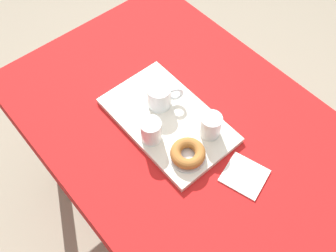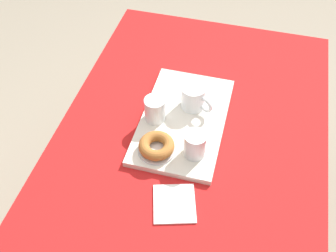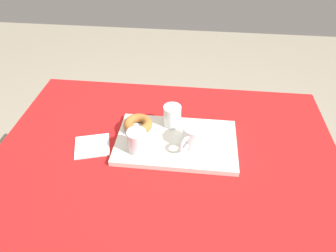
{
  "view_description": "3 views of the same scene",
  "coord_description": "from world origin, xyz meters",
  "px_view_note": "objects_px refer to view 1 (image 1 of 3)",
  "views": [
    {
      "loc": [
        -0.53,
        0.52,
        1.87
      ],
      "look_at": [
        -0.02,
        0.08,
        0.83
      ],
      "focal_mm": 39.81,
      "sensor_mm": 36.0,
      "label": 1
    },
    {
      "loc": [
        -0.89,
        -0.15,
        1.82
      ],
      "look_at": [
        -0.04,
        0.07,
        0.82
      ],
      "focal_mm": 42.96,
      "sensor_mm": 36.0,
      "label": 2
    },
    {
      "loc": [
        0.1,
        -0.82,
        1.58
      ],
      "look_at": [
        -0.0,
        0.09,
        0.81
      ],
      "focal_mm": 32.13,
      "sensor_mm": 36.0,
      "label": 3
    }
  ],
  "objects_px": {
    "water_glass_near": "(211,126)",
    "donut_plate_left": "(188,156)",
    "sugar_donut_left": "(188,153)",
    "paper_napkin": "(245,176)",
    "tea_mug_left": "(160,97)",
    "water_glass_far": "(151,132)",
    "dining_table": "(181,138)",
    "serving_tray": "(168,120)"
  },
  "relations": [
    {
      "from": "tea_mug_left",
      "to": "water_glass_far",
      "type": "distance_m",
      "value": 0.15
    },
    {
      "from": "dining_table",
      "to": "donut_plate_left",
      "type": "xyz_separation_m",
      "value": [
        -0.13,
        0.09,
        0.13
      ]
    },
    {
      "from": "dining_table",
      "to": "serving_tray",
      "type": "xyz_separation_m",
      "value": [
        0.03,
        0.04,
        0.12
      ]
    },
    {
      "from": "water_glass_near",
      "to": "water_glass_far",
      "type": "bearing_deg",
      "value": 55.24
    },
    {
      "from": "water_glass_near",
      "to": "paper_napkin",
      "type": "distance_m",
      "value": 0.2
    },
    {
      "from": "sugar_donut_left",
      "to": "water_glass_near",
      "type": "bearing_deg",
      "value": -80.35
    },
    {
      "from": "serving_tray",
      "to": "donut_plate_left",
      "type": "height_order",
      "value": "donut_plate_left"
    },
    {
      "from": "water_glass_far",
      "to": "paper_napkin",
      "type": "distance_m",
      "value": 0.34
    },
    {
      "from": "water_glass_near",
      "to": "donut_plate_left",
      "type": "bearing_deg",
      "value": 99.65
    },
    {
      "from": "water_glass_near",
      "to": "paper_napkin",
      "type": "bearing_deg",
      "value": 174.11
    },
    {
      "from": "water_glass_far",
      "to": "sugar_donut_left",
      "type": "bearing_deg",
      "value": -162.02
    },
    {
      "from": "sugar_donut_left",
      "to": "paper_napkin",
      "type": "distance_m",
      "value": 0.2
    },
    {
      "from": "dining_table",
      "to": "paper_napkin",
      "type": "distance_m",
      "value": 0.31
    },
    {
      "from": "serving_tray",
      "to": "donut_plate_left",
      "type": "bearing_deg",
      "value": 162.24
    },
    {
      "from": "water_glass_near",
      "to": "donut_plate_left",
      "type": "xyz_separation_m",
      "value": [
        -0.02,
        0.12,
        -0.04
      ]
    },
    {
      "from": "water_glass_near",
      "to": "donut_plate_left",
      "type": "distance_m",
      "value": 0.13
    },
    {
      "from": "water_glass_near",
      "to": "donut_plate_left",
      "type": "relative_size",
      "value": 0.73
    },
    {
      "from": "tea_mug_left",
      "to": "serving_tray",
      "type": "bearing_deg",
      "value": 163.08
    },
    {
      "from": "dining_table",
      "to": "water_glass_far",
      "type": "distance_m",
      "value": 0.22
    },
    {
      "from": "water_glass_near",
      "to": "serving_tray",
      "type": "bearing_deg",
      "value": 26.48
    },
    {
      "from": "water_glass_near",
      "to": "paper_napkin",
      "type": "relative_size",
      "value": 0.67
    },
    {
      "from": "serving_tray",
      "to": "sugar_donut_left",
      "type": "xyz_separation_m",
      "value": [
        -0.16,
        0.05,
        0.04
      ]
    },
    {
      "from": "serving_tray",
      "to": "tea_mug_left",
      "type": "bearing_deg",
      "value": -16.92
    },
    {
      "from": "dining_table",
      "to": "serving_tray",
      "type": "distance_m",
      "value": 0.13
    },
    {
      "from": "tea_mug_left",
      "to": "donut_plate_left",
      "type": "relative_size",
      "value": 0.99
    },
    {
      "from": "serving_tray",
      "to": "paper_napkin",
      "type": "xyz_separation_m",
      "value": [
        -0.32,
        -0.05,
        -0.01
      ]
    },
    {
      "from": "serving_tray",
      "to": "water_glass_far",
      "type": "bearing_deg",
      "value": 104.95
    },
    {
      "from": "dining_table",
      "to": "water_glass_near",
      "type": "height_order",
      "value": "water_glass_near"
    },
    {
      "from": "serving_tray",
      "to": "donut_plate_left",
      "type": "relative_size",
      "value": 3.84
    },
    {
      "from": "donut_plate_left",
      "to": "tea_mug_left",
      "type": "bearing_deg",
      "value": -17.52
    },
    {
      "from": "dining_table",
      "to": "serving_tray",
      "type": "relative_size",
      "value": 2.81
    },
    {
      "from": "tea_mug_left",
      "to": "water_glass_far",
      "type": "relative_size",
      "value": 1.35
    },
    {
      "from": "tea_mug_left",
      "to": "donut_plate_left",
      "type": "xyz_separation_m",
      "value": [
        -0.23,
        0.07,
        -0.04
      ]
    },
    {
      "from": "dining_table",
      "to": "sugar_donut_left",
      "type": "relative_size",
      "value": 11.34
    },
    {
      "from": "dining_table",
      "to": "tea_mug_left",
      "type": "height_order",
      "value": "tea_mug_left"
    },
    {
      "from": "water_glass_near",
      "to": "donut_plate_left",
      "type": "height_order",
      "value": "water_glass_near"
    },
    {
      "from": "serving_tray",
      "to": "tea_mug_left",
      "type": "xyz_separation_m",
      "value": [
        0.07,
        -0.02,
        0.05
      ]
    },
    {
      "from": "serving_tray",
      "to": "dining_table",
      "type": "bearing_deg",
      "value": -131.09
    },
    {
      "from": "dining_table",
      "to": "water_glass_near",
      "type": "xyz_separation_m",
      "value": [
        -0.11,
        -0.03,
        0.17
      ]
    },
    {
      "from": "water_glass_far",
      "to": "sugar_donut_left",
      "type": "distance_m",
      "value": 0.14
    },
    {
      "from": "serving_tray",
      "to": "water_glass_far",
      "type": "height_order",
      "value": "water_glass_far"
    },
    {
      "from": "serving_tray",
      "to": "water_glass_near",
      "type": "relative_size",
      "value": 5.27
    }
  ]
}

